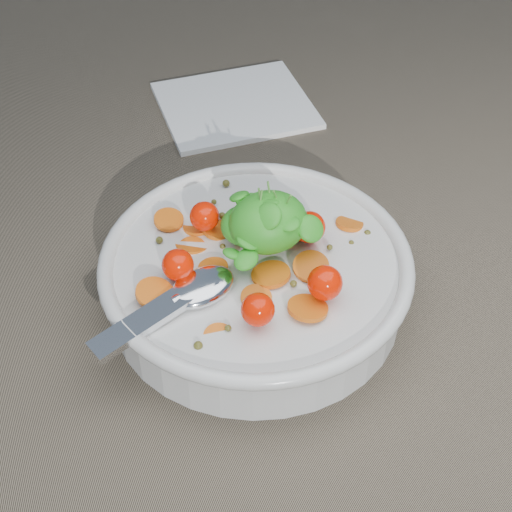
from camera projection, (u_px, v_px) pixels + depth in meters
name	position (u px, v px, depth m)	size (l,w,h in m)	color
ground	(263.00, 292.00, 0.65)	(6.00, 6.00, 0.00)	#796B56
bowl	(256.00, 275.00, 0.62)	(0.27, 0.25, 0.10)	silver
napkin	(235.00, 105.00, 0.85)	(0.16, 0.14, 0.01)	white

